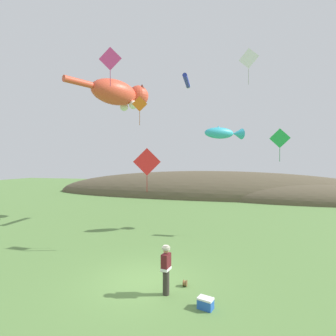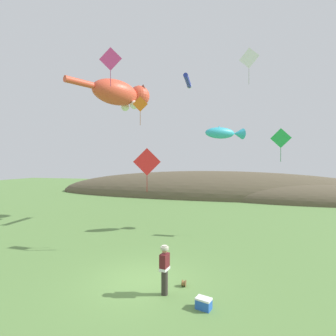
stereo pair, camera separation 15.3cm
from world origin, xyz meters
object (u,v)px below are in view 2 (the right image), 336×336
festival_attendant (165,268)px  kite_tube_streamer (188,81)px  kite_diamond_white (249,58)px  kite_fish_windsock (224,133)px  kite_giant_cat (121,94)px  kite_spool (184,283)px  kite_diamond_green (281,138)px  picnic_cooler (204,303)px  kite_diamond_red (147,162)px  kite_diamond_pink (110,59)px  kite_diamond_orange (140,104)px

festival_attendant → kite_tube_streamer: size_ratio=0.60×
kite_diamond_white → kite_fish_windsock: bearing=113.1°
kite_giant_cat → kite_diamond_white: (9.99, -4.62, 0.13)m
kite_spool → kite_diamond_green: (4.68, 8.72, 6.23)m
festival_attendant → kite_diamond_white: kite_diamond_white is taller
kite_fish_windsock → kite_diamond_white: 5.41m
picnic_cooler → kite_diamond_red: 7.79m
kite_tube_streamer → kite_diamond_white: (4.60, -5.76, -0.84)m
festival_attendant → kite_giant_cat: bearing=121.9°
kite_fish_windsock → kite_diamond_pink: kite_diamond_pink is taller
kite_fish_windsock → kite_diamond_red: size_ratio=1.23×
kite_diamond_green → kite_diamond_red: bearing=-146.1°
kite_diamond_green → kite_fish_windsock: bearing=171.4°
kite_diamond_pink → kite_diamond_red: 6.35m
picnic_cooler → kite_giant_cat: (-8.38, 11.66, 10.30)m
kite_diamond_pink → festival_attendant: bearing=-46.2°
kite_giant_cat → kite_tube_streamer: bearing=11.9°
kite_diamond_pink → kite_diamond_red: size_ratio=0.93×
picnic_cooler → kite_diamond_green: (3.74, 10.08, 6.17)m
kite_diamond_green → kite_diamond_orange: bearing=-167.7°
kite_giant_cat → kite_diamond_pink: kite_giant_cat is taller
kite_diamond_pink → kite_diamond_green: bearing=25.8°
picnic_cooler → kite_diamond_white: (1.61, 7.04, 10.43)m
kite_giant_cat → kite_tube_streamer: kite_tube_streamer is taller
festival_attendant → kite_diamond_green: kite_diamond_green is taller
picnic_cooler → kite_diamond_pink: kite_diamond_pink is taller
festival_attendant → picnic_cooler: 1.76m
kite_spool → kite_diamond_orange: size_ratio=0.13×
kite_diamond_white → festival_attendant: bearing=-115.5°
kite_fish_windsock → festival_attendant: bearing=-98.8°
kite_giant_cat → kite_fish_windsock: bearing=-6.9°
festival_attendant → kite_diamond_pink: (-4.58, 4.77, 9.75)m
kite_tube_streamer → kite_diamond_pink: 8.10m
kite_spool → kite_diamond_white: kite_diamond_white is taller
festival_attendant → kite_tube_streamer: bearing=97.0°
festival_attendant → kite_fish_windsock: (1.55, 10.07, 5.92)m
kite_spool → picnic_cooler: bearing=-55.5°
kite_diamond_green → festival_attendant: bearing=-118.8°
kite_diamond_red → kite_diamond_white: kite_diamond_white is taller
kite_spool → kite_diamond_green: size_ratio=0.11×
kite_spool → kite_giant_cat: 16.40m
kite_diamond_pink → kite_giant_cat: bearing=110.2°
kite_fish_windsock → kite_diamond_green: size_ratio=1.34×
kite_diamond_green → kite_diamond_pink: bearing=-154.2°
picnic_cooler → kite_diamond_green: size_ratio=0.26×
kite_giant_cat → kite_diamond_orange: kite_giant_cat is taller
kite_diamond_pink → kite_diamond_red: (2.31, -0.29, -5.91)m
kite_tube_streamer → kite_diamond_pink: size_ratio=1.31×
kite_diamond_orange → kite_diamond_pink: kite_diamond_pink is taller
kite_tube_streamer → kite_fish_windsock: bearing=-35.2°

